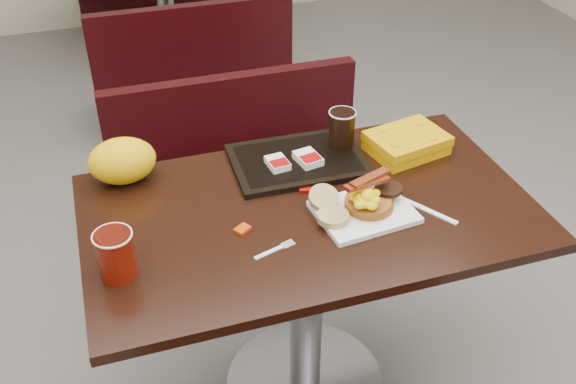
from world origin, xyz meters
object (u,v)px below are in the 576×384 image
object	(u,v)px
knife	(428,210)
hashbrown_sleeve_left	(277,163)
coffee_cup_near	(116,255)
hashbrown_sleeve_right	(308,158)
bench_far_s	(189,60)
tray	(298,161)
platter	(364,212)
table_near	(306,306)
bench_near_n	(247,184)
coffee_cup_far	(342,128)
paper_bag	(122,161)
table_far	(167,11)
pancake_stack	(369,203)
clamshell	(407,143)
fork	(269,252)

from	to	relation	value
knife	hashbrown_sleeve_left	xyz separation A→B (m)	(-0.33, 0.30, 0.03)
coffee_cup_near	hashbrown_sleeve_right	size ratio (longest dim) A/B	1.45
bench_far_s	tray	bearing A→B (deg)	-88.64
hashbrown_sleeve_left	tray	bearing A→B (deg)	11.17
platter	table_near	bearing A→B (deg)	144.38
coffee_cup_near	hashbrown_sleeve_left	distance (m)	0.57
bench_near_n	coffee_cup_far	distance (m)	0.67
paper_bag	table_near	bearing A→B (deg)	-31.71
bench_far_s	tray	size ratio (longest dim) A/B	2.60
platter	coffee_cup_far	world-z (taller)	coffee_cup_far
bench_near_n	table_far	xyz separation A→B (m)	(0.00, 1.90, 0.02)
pancake_stack	bench_far_s	bearing A→B (deg)	94.25
coffee_cup_far	platter	bearing A→B (deg)	-100.95
platter	hashbrown_sleeve_right	bearing A→B (deg)	98.55
coffee_cup_near	clamshell	xyz separation A→B (m)	(0.89, 0.29, -0.03)
hashbrown_sleeve_right	fork	bearing A→B (deg)	-133.64
table_far	coffee_cup_near	xyz separation A→B (m)	(-0.51, -2.71, 0.44)
hashbrown_sleeve_right	paper_bag	xyz separation A→B (m)	(-0.52, 0.09, 0.04)
bench_far_s	hashbrown_sleeve_left	size ratio (longest dim) A/B	13.38
bench_near_n	hashbrown_sleeve_right	bearing A→B (deg)	-83.10
platter	tray	size ratio (longest dim) A/B	0.65
bench_near_n	tray	distance (m)	0.63
table_near	table_far	bearing A→B (deg)	90.00
bench_far_s	hashbrown_sleeve_right	world-z (taller)	hashbrown_sleeve_right
bench_near_n	coffee_cup_far	bearing A→B (deg)	-66.47
clamshell	bench_near_n	bearing A→B (deg)	113.88
hashbrown_sleeve_right	paper_bag	bearing A→B (deg)	159.12
bench_far_s	knife	distance (m)	2.07
platter	coffee_cup_near	bearing A→B (deg)	177.58
table_far	hashbrown_sleeve_left	distance (m)	2.44
pancake_stack	hashbrown_sleeve_left	size ratio (longest dim) A/B	1.74
bench_near_n	clamshell	world-z (taller)	clamshell
bench_near_n	pancake_stack	world-z (taller)	pancake_stack
bench_near_n	paper_bag	world-z (taller)	paper_bag
knife	hashbrown_sleeve_left	size ratio (longest dim) A/B	2.37
tray	coffee_cup_far	xyz separation A→B (m)	(0.15, 0.04, 0.06)
hashbrown_sleeve_right	tray	bearing A→B (deg)	119.34
tray	paper_bag	distance (m)	0.50
table_far	hashbrown_sleeve_right	size ratio (longest dim) A/B	14.41
platter	paper_bag	xyz separation A→B (m)	(-0.58, 0.35, 0.06)
platter	bench_far_s	bearing A→B (deg)	87.83
tray	coffee_cup_far	size ratio (longest dim) A/B	3.64
fork	clamshell	bearing A→B (deg)	14.50
platter	fork	xyz separation A→B (m)	(-0.28, -0.07, -0.01)
knife	paper_bag	size ratio (longest dim) A/B	0.94
fork	knife	distance (m)	0.45
table_near	bench_near_n	bearing A→B (deg)	90.00
table_far	clamshell	xyz separation A→B (m)	(0.37, -2.42, 0.40)
hashbrown_sleeve_right	table_near	bearing A→B (deg)	-118.96
hashbrown_sleeve_right	paper_bag	world-z (taller)	paper_bag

